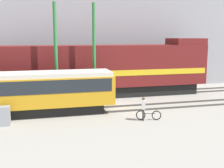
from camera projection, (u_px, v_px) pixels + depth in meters
ground_plane at (102, 106)px, 22.22m from camera, size 120.00×120.00×0.00m
track_near at (106, 109)px, 20.90m from camera, size 60.00×1.51×0.14m
track_far at (94, 96)px, 25.68m from camera, size 60.00×1.51×0.14m
building_backdrop at (82, 29)px, 31.01m from camera, size 41.48×6.00×12.47m
freight_locomotive at (97, 70)px, 25.36m from camera, size 20.69×3.04×5.27m
streetcar at (19, 92)px, 19.15m from camera, size 13.00×2.54×3.01m
bicycle at (149, 115)px, 18.48m from camera, size 1.61×0.64×0.69m
person at (143, 106)px, 18.26m from camera, size 0.32×0.41×1.57m
utility_pole_center at (56, 55)px, 21.80m from camera, size 0.27×0.27×8.05m
utility_pole_right at (94, 54)px, 22.52m from camera, size 0.26×0.26×8.05m
signal_box at (4, 116)px, 17.28m from camera, size 0.70×0.60×1.20m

